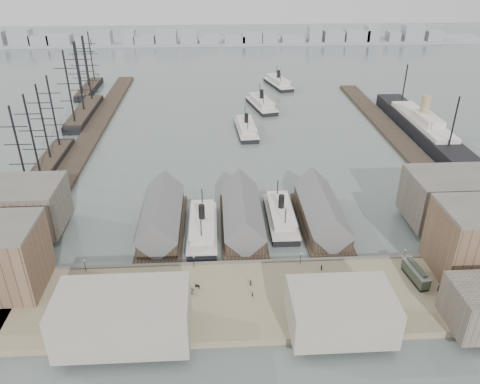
{
  "coord_description": "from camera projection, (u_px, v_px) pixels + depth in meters",
  "views": [
    {
      "loc": [
        -8.1,
        -113.41,
        82.75
      ],
      "look_at": [
        0.0,
        30.0,
        6.0
      ],
      "focal_mm": 35.0,
      "sensor_mm": 36.0,
      "label": 1
    }
  ],
  "objects": [
    {
      "name": "ferry_shed_east",
      "position": [
        321.0,
        212.0,
        153.24
      ],
      "size": [
        14.0,
        42.0,
        12.6
      ],
      "color": "#2D231C",
      "rests_on": "ground"
    },
    {
      "name": "west_wharf",
      "position": [
        90.0,
        137.0,
        223.56
      ],
      "size": [
        10.0,
        220.0,
        1.6
      ],
      "primitive_type": "cube",
      "color": "#2D231C",
      "rests_on": "ground"
    },
    {
      "name": "horse_cart_center",
      "position": [
        194.0,
        288.0,
        122.6
      ],
      "size": [
        4.63,
        3.61,
        1.5
      ],
      "rotation": [
        0.0,
        0.0,
        0.98
      ],
      "color": "black",
      "rests_on": "quay"
    },
    {
      "name": "warehouse_east_back",
      "position": [
        452.0,
        199.0,
        151.38
      ],
      "size": [
        28.0,
        20.0,
        15.0
      ],
      "primitive_type": "cube",
      "color": "#60564C",
      "rests_on": "east_land"
    },
    {
      "name": "warehouse_west_back",
      "position": [
        21.0,
        207.0,
        147.39
      ],
      "size": [
        26.0,
        20.0,
        14.0
      ],
      "primitive_type": "cube",
      "color": "#60564C",
      "rests_on": "west_land"
    },
    {
      "name": "quay",
      "position": [
        251.0,
        300.0,
        121.18
      ],
      "size": [
        180.0,
        30.0,
        2.0
      ],
      "primitive_type": "cube",
      "color": "#807356",
      "rests_on": "ground"
    },
    {
      "name": "seawall",
      "position": [
        247.0,
        265.0,
        134.15
      ],
      "size": [
        180.0,
        1.2,
        2.3
      ],
      "primitive_type": "cube",
      "color": "#59544C",
      "rests_on": "ground"
    },
    {
      "name": "pedestrian_8",
      "position": [
        379.0,
        277.0,
        126.28
      ],
      "size": [
        1.03,
        0.47,
        1.73
      ],
      "primitive_type": "imported",
      "rotation": [
        0.0,
        0.0,
        3.1
      ],
      "color": "black",
      "rests_on": "quay"
    },
    {
      "name": "pedestrian_3",
      "position": [
        183.0,
        310.0,
        115.08
      ],
      "size": [
        1.1,
        0.54,
        1.82
      ],
      "primitive_type": "imported",
      "rotation": [
        0.0,
        0.0,
        6.19
      ],
      "color": "black",
      "rests_on": "quay"
    },
    {
      "name": "pedestrian_4",
      "position": [
        251.0,
        283.0,
        124.42
      ],
      "size": [
        0.74,
        0.91,
        1.62
      ],
      "primitive_type": "imported",
      "rotation": [
        0.0,
        0.0,
        4.38
      ],
      "color": "black",
      "rests_on": "quay"
    },
    {
      "name": "far_shore",
      "position": [
        219.0,
        39.0,
        431.56
      ],
      "size": [
        500.0,
        40.0,
        15.72
      ],
      "color": "gray",
      "rests_on": "ground"
    },
    {
      "name": "ground",
      "position": [
        246.0,
        257.0,
        139.27
      ],
      "size": [
        900.0,
        900.0,
        0.0
      ],
      "primitive_type": "plane",
      "color": "#505C59",
      "rests_on": "ground"
    },
    {
      "name": "pedestrian_6",
      "position": [
        321.0,
        268.0,
        130.2
      ],
      "size": [
        1.0,
        0.94,
        1.63
      ],
      "primitive_type": "imported",
      "rotation": [
        0.0,
        0.0,
        3.69
      ],
      "color": "black",
      "rests_on": "quay"
    },
    {
      "name": "lamp_post_far_e",
      "position": [
        405.0,
        253.0,
        133.12
      ],
      "size": [
        0.44,
        0.44,
        3.92
      ],
      "color": "black",
      "rests_on": "quay"
    },
    {
      "name": "east_wharf",
      "position": [
        397.0,
        138.0,
        222.02
      ],
      "size": [
        10.0,
        180.0,
        1.6
      ],
      "primitive_type": "cube",
      "color": "#2D231C",
      "rests_on": "ground"
    },
    {
      "name": "horse_cart_right",
      "position": [
        354.0,
        305.0,
        116.73
      ],
      "size": [
        4.82,
        2.38,
        1.68
      ],
      "rotation": [
        0.0,
        0.0,
        1.39
      ],
      "color": "black",
      "rests_on": "quay"
    },
    {
      "name": "ferry_open_near",
      "position": [
        246.0,
        128.0,
        228.9
      ],
      "size": [
        10.75,
        30.21,
        10.61
      ],
      "rotation": [
        0.0,
        0.0,
        0.06
      ],
      "color": "black",
      "rests_on": "ground"
    },
    {
      "name": "sailing_ship_near",
      "position": [
        46.0,
        167.0,
        189.32
      ],
      "size": [
        8.42,
        57.98,
        34.6
      ],
      "color": "black",
      "rests_on": "ground"
    },
    {
      "name": "pedestrian_10",
      "position": [
        139.0,
        303.0,
        117.45
      ],
      "size": [
        0.78,
        1.16,
        1.66
      ],
      "primitive_type": "imported",
      "rotation": [
        0.0,
        0.0,
        4.87
      ],
      "color": "black",
      "rests_on": "quay"
    },
    {
      "name": "lamp_post_near_e",
      "position": [
        300.0,
        256.0,
        131.63
      ],
      "size": [
        0.44,
        0.44,
        3.92
      ],
      "color": "black",
      "rests_on": "quay"
    },
    {
      "name": "ferry_docked_west",
      "position": [
        202.0,
        227.0,
        149.44
      ],
      "size": [
        9.23,
        30.76,
        10.98
      ],
      "color": "black",
      "rests_on": "ground"
    },
    {
      "name": "pedestrian_2",
      "position": [
        154.0,
        275.0,
        127.23
      ],
      "size": [
        1.2,
        1.35,
        1.81
      ],
      "primitive_type": "imported",
      "rotation": [
        0.0,
        0.0,
        5.29
      ],
      "color": "black",
      "rests_on": "quay"
    },
    {
      "name": "ferry_open_far",
      "position": [
        278.0,
        82.0,
        303.21
      ],
      "size": [
        16.99,
        32.48,
        11.12
      ],
      "rotation": [
        0.0,
        0.0,
        0.26
      ],
      "color": "black",
      "rests_on": "ground"
    },
    {
      "name": "ferry_shed_center",
      "position": [
        242.0,
        215.0,
        151.94
      ],
      "size": [
        14.0,
        42.0,
        12.6
      ],
      "color": "#2D231C",
      "rests_on": "ground"
    },
    {
      "name": "pedestrian_1",
      "position": [
        110.0,
        299.0,
        118.79
      ],
      "size": [
        0.87,
        0.97,
        1.64
      ],
      "primitive_type": "imported",
      "rotation": [
        0.0,
        0.0,
        1.2
      ],
      "color": "black",
      "rests_on": "quay"
    },
    {
      "name": "pedestrian_7",
      "position": [
        360.0,
        311.0,
        114.71
      ],
      "size": [
        1.26,
        1.12,
        1.7
      ],
      "primitive_type": "imported",
      "rotation": [
        0.0,
        0.0,
        0.57
      ],
      "color": "black",
      "rests_on": "quay"
    },
    {
      "name": "ferry_open_mid",
      "position": [
        261.0,
        104.0,
        263.28
      ],
      "size": [
        16.34,
        32.87,
        11.27
      ],
      "rotation": [
        0.0,
        0.0,
        0.23
      ],
      "color": "black",
      "rests_on": "ground"
    },
    {
      "name": "horse_cart_left",
      "position": [
        80.0,
        289.0,
        122.31
      ],
      "size": [
        4.79,
        2.41,
        1.54
      ],
      "rotation": [
        0.0,
        0.0,
        1.33
      ],
      "color": "black",
      "rests_on": "quay"
    },
    {
      "name": "lamp_post_near_w",
      "position": [
        194.0,
        260.0,
        130.13
      ],
      "size": [
        0.44,
        0.44,
        3.92
      ],
      "color": "black",
      "rests_on": "quay"
    },
    {
      "name": "pedestrian_5",
      "position": [
        253.0,
        295.0,
        120.2
      ],
      "size": [
        0.69,
        0.7,
        1.56
      ],
      "primitive_type": "imported",
      "rotation": [
        0.0,
        0.0,
        0.81
      ],
      "color": "black",
      "rests_on": "quay"
    },
    {
      "name": "pedestrian_9",
      "position": [
        439.0,
        288.0,
        122.28
      ],
      "size": [
        0.82,
        1.03,
        1.83
      ],
      "primitive_type": "imported",
      "rotation": [
        0.0,
        0.0,
        1.26
      ],
      "color": "black",
      "rests_on": "quay"
    },
    {
      "name": "sailing_ship_far",
      "position": [
        89.0,
        88.0,
        292.56
      ],
      "size": [
        8.21,
        45.64,
        33.77
      ],
      "color": "black",
      "rests_on": "ground"
    },
    {
      "name": "sailing_ship_mid",
      "position": [
        84.0,
        112.0,
        249.91
      ],
      "size": [
        9.47,
        54.7,
        38.92
      ],
      "color": "black",
      "rests_on": "ground"
    },
    {
      "name": "lamp_post_far_w",
      "position": [
        85.0,
        264.0,
        128.64
      ],
      "size": [
        0.44,
        0.44,
        3.92
      ],
      "color": "black",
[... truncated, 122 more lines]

